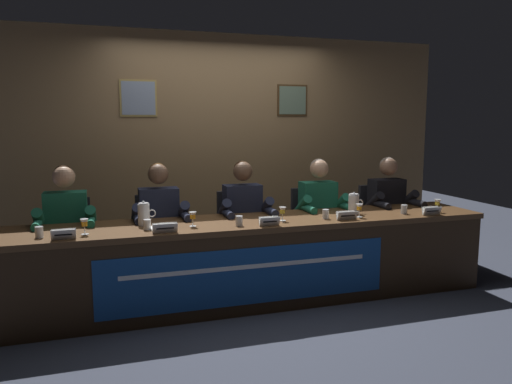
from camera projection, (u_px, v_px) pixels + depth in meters
ground_plane at (256, 299)px, 4.50m from camera, size 12.00×12.00×0.00m
wall_back_panelled at (218, 149)px, 5.68m from camera, size 5.55×0.14×2.60m
conference_table at (259, 247)px, 4.31m from camera, size 4.35×0.76×0.74m
chair_far_left at (69, 250)px, 4.48m from camera, size 0.44×0.44×0.91m
panelist_far_left at (66, 225)px, 4.25m from camera, size 0.51×0.48×1.24m
nameplate_far_left at (64, 234)px, 3.64m from camera, size 0.17×0.06×0.08m
juice_glass_far_left at (84, 224)px, 3.79m from camera, size 0.06×0.06×0.12m
water_cup_far_left at (39, 233)px, 3.70m from camera, size 0.06×0.06×0.08m
chair_left at (159, 244)px, 4.72m from camera, size 0.44×0.44×0.91m
panelist_left at (160, 219)px, 4.49m from camera, size 0.51×0.48×1.24m
nameplate_left at (165, 228)px, 3.86m from camera, size 0.20×0.06×0.08m
juice_glass_left at (193, 216)px, 4.09m from camera, size 0.06×0.06×0.12m
water_cup_left at (147, 225)px, 3.97m from camera, size 0.06×0.06×0.08m
chair_center at (239, 238)px, 4.96m from camera, size 0.44×0.44×0.91m
panelist_center at (245, 214)px, 4.73m from camera, size 0.51×0.48×1.24m
nameplate_center at (269, 221)px, 4.12m from camera, size 0.17×0.06×0.08m
juice_glass_center at (283, 211)px, 4.32m from camera, size 0.06×0.06×0.12m
water_cup_center at (239, 221)px, 4.12m from camera, size 0.06×0.06×0.08m
chair_right at (313, 232)px, 5.20m from camera, size 0.44×0.44×0.91m
panelist_right at (321, 210)px, 4.98m from camera, size 0.51×0.48×1.24m
nameplate_right at (347, 215)px, 4.37m from camera, size 0.19×0.06×0.08m
juice_glass_right at (359, 208)px, 4.49m from camera, size 0.06×0.06×0.12m
water_cup_right at (326, 215)px, 4.43m from camera, size 0.06×0.06×0.08m
chair_far_right at (379, 228)px, 5.45m from camera, size 0.44×0.44×0.91m
panelist_far_right at (390, 206)px, 5.22m from camera, size 0.51×0.48×1.24m
nameplate_far_right at (432, 211)px, 4.60m from camera, size 0.19×0.06×0.08m
juice_glass_far_right at (437, 203)px, 4.76m from camera, size 0.06×0.06×0.12m
water_cup_far_right at (404, 210)px, 4.67m from camera, size 0.06×0.06×0.08m
water_pitcher_left_side at (144, 214)px, 4.14m from camera, size 0.15×0.10×0.21m
water_pitcher_right_side at (354, 204)px, 4.67m from camera, size 0.15×0.10×0.21m
document_stack_left at (162, 228)px, 4.03m from camera, size 0.22×0.16×0.01m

